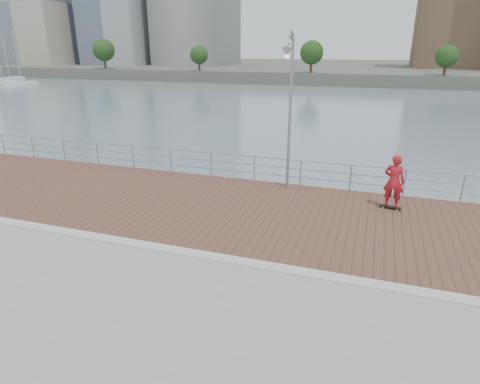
% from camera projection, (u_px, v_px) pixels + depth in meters
% --- Properties ---
extents(water, '(400.00, 400.00, 0.00)m').
position_uv_depth(water, '(218.00, 318.00, 11.93)').
color(water, slate).
rests_on(water, ground).
extents(brick_lane, '(40.00, 6.80, 0.02)m').
position_uv_depth(brick_lane, '(254.00, 211.00, 14.44)').
color(brick_lane, brown).
rests_on(brick_lane, seawall).
extents(curb, '(40.00, 0.40, 0.06)m').
position_uv_depth(curb, '(217.00, 258.00, 11.23)').
color(curb, '#B7B5AD').
rests_on(curb, seawall).
extents(far_shore, '(320.00, 95.00, 2.50)m').
position_uv_depth(far_shore, '(368.00, 69.00, 120.54)').
color(far_shore, '#4C5142').
rests_on(far_shore, ground).
extents(guardrail, '(39.06, 0.06, 1.13)m').
position_uv_depth(guardrail, '(277.00, 168.00, 17.24)').
color(guardrail, '#8C9EA8').
rests_on(guardrail, brick_lane).
extents(street_lamp, '(0.43, 1.25, 5.89)m').
position_uv_depth(street_lamp, '(289.00, 87.00, 15.04)').
color(street_lamp, gray).
rests_on(street_lamp, brick_lane).
extents(skateboard, '(0.79, 0.31, 0.09)m').
position_uv_depth(skateboard, '(390.00, 207.00, 14.62)').
color(skateboard, black).
rests_on(skateboard, brick_lane).
extents(skateboarder, '(0.77, 0.57, 1.95)m').
position_uv_depth(skateboarder, '(394.00, 181.00, 14.28)').
color(skateboarder, red).
rests_on(skateboarder, skateboard).
extents(shoreline_trees, '(109.79, 5.13, 6.84)m').
position_uv_depth(shoreline_trees, '(293.00, 53.00, 82.47)').
color(shoreline_trees, '#473323').
rests_on(shoreline_trees, far_shore).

